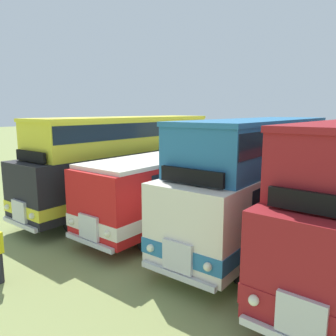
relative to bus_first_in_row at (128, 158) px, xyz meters
name	(u,v)px	position (x,y,z in m)	size (l,w,h in m)	color
bus_first_in_row	(128,158)	(0.00, 0.00, 0.00)	(2.83, 11.35, 4.49)	black
bus_second_in_row	(184,181)	(3.44, -0.07, -0.72)	(2.85, 10.56, 2.99)	red
bus_third_in_row	(256,175)	(6.87, -0.46, -0.01)	(2.72, 9.74, 4.49)	silver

